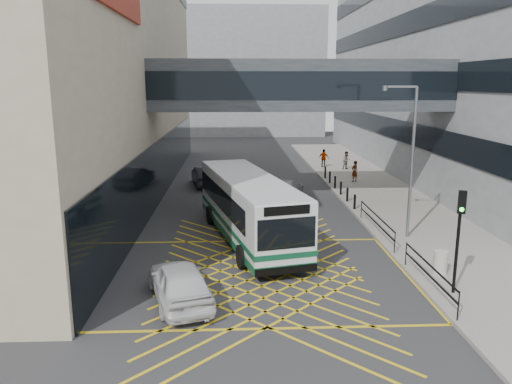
{
  "coord_description": "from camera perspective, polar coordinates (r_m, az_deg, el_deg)",
  "views": [
    {
      "loc": [
        -1.0,
        -19.06,
        7.7
      ],
      "look_at": [
        0.0,
        4.0,
        2.6
      ],
      "focal_mm": 35.0,
      "sensor_mm": 36.0,
      "label": 1
    }
  ],
  "objects": [
    {
      "name": "pavement",
      "position": [
        36.3,
        13.56,
        -0.01
      ],
      "size": [
        6.0,
        54.0,
        0.16
      ],
      "primitive_type": "cube",
      "color": "gray",
      "rests_on": "ground"
    },
    {
      "name": "car_dark",
      "position": [
        38.01,
        -5.87,
        1.84
      ],
      "size": [
        2.75,
        4.99,
        1.48
      ],
      "primitive_type": "imported",
      "rotation": [
        0.0,
        0.0,
        3.34
      ],
      "color": "black",
      "rests_on": "ground"
    },
    {
      "name": "ground",
      "position": [
        20.58,
        0.49,
        -9.51
      ],
      "size": [
        120.0,
        120.0,
        0.0
      ],
      "primitive_type": "plane",
      "color": "#333335"
    },
    {
      "name": "car_white",
      "position": [
        18.18,
        -8.73,
        -10.09
      ],
      "size": [
        3.31,
        5.23,
        1.55
      ],
      "primitive_type": "imported",
      "rotation": [
        0.0,
        0.0,
        3.43
      ],
      "color": "silver",
      "rests_on": "ground"
    },
    {
      "name": "skybridge",
      "position": [
        31.31,
        4.96,
        12.05
      ],
      "size": [
        20.0,
        4.1,
        3.0
      ],
      "color": "#373C41",
      "rests_on": "ground"
    },
    {
      "name": "bus",
      "position": [
        24.65,
        -0.95,
        -1.6
      ],
      "size": [
        5.2,
        11.68,
        3.19
      ],
      "rotation": [
        0.0,
        0.0,
        0.24
      ],
      "color": "silver",
      "rests_on": "ground"
    },
    {
      "name": "bollards",
      "position": [
        35.53,
        9.34,
        0.78
      ],
      "size": [
        0.14,
        10.14,
        0.9
      ],
      "color": "black",
      "rests_on": "pavement"
    },
    {
      "name": "kerb_railings",
      "position": [
        23.06,
        15.77,
        -5.23
      ],
      "size": [
        0.05,
        12.54,
        1.0
      ],
      "color": "black",
      "rests_on": "pavement"
    },
    {
      "name": "box_junction",
      "position": [
        20.57,
        0.49,
        -9.5
      ],
      "size": [
        12.0,
        9.0,
        0.01
      ],
      "color": "gold",
      "rests_on": "ground"
    },
    {
      "name": "pedestrian_b",
      "position": [
        44.71,
        10.32,
        3.57
      ],
      "size": [
        0.89,
        0.72,
        1.58
      ],
      "primitive_type": "imported",
      "rotation": [
        0.0,
        0.0,
        0.41
      ],
      "color": "gray",
      "rests_on": "pavement"
    },
    {
      "name": "traffic_light",
      "position": [
        19.09,
        22.22,
        -3.76
      ],
      "size": [
        0.31,
        0.46,
        3.86
      ],
      "rotation": [
        0.0,
        0.0,
        -0.31
      ],
      "color": "black",
      "rests_on": "pavement"
    },
    {
      "name": "building_far",
      "position": [
        79.07,
        -3.3,
        13.38
      ],
      "size": [
        28.0,
        16.0,
        18.0
      ],
      "primitive_type": "cube",
      "color": "gray",
      "rests_on": "ground"
    },
    {
      "name": "pedestrian_c",
      "position": [
        45.56,
        7.76,
        3.85
      ],
      "size": [
        1.06,
        0.77,
        1.62
      ],
      "primitive_type": "imported",
      "rotation": [
        0.0,
        0.0,
        2.78
      ],
      "color": "gray",
      "rests_on": "pavement"
    },
    {
      "name": "car_silver",
      "position": [
        34.25,
        3.64,
        0.5
      ],
      "size": [
        2.83,
        4.31,
        1.24
      ],
      "primitive_type": "imported",
      "rotation": [
        0.0,
        0.0,
        2.83
      ],
      "color": "#9B9CA3",
      "rests_on": "ground"
    },
    {
      "name": "litter_bin",
      "position": [
        21.45,
        20.32,
        -7.57
      ],
      "size": [
        0.55,
        0.55,
        0.96
      ],
      "primitive_type": "cylinder",
      "color": "#ADA89E",
      "rests_on": "pavement"
    },
    {
      "name": "pedestrian_a",
      "position": [
        39.22,
        11.2,
        2.34
      ],
      "size": [
        0.79,
        0.73,
        1.62
      ],
      "primitive_type": "imported",
      "rotation": [
        0.0,
        0.0,
        3.71
      ],
      "color": "gray",
      "rests_on": "pavement"
    },
    {
      "name": "street_lamp",
      "position": [
        25.16,
        17.09,
        4.29
      ],
      "size": [
        1.68,
        0.5,
        7.37
      ],
      "rotation": [
        0.0,
        0.0,
        -0.18
      ],
      "color": "slate",
      "rests_on": "pavement"
    }
  ]
}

